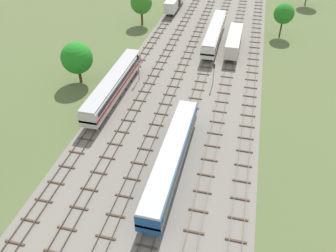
# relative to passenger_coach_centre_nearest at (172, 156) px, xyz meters

# --- Properties ---
(ground_plane) EXTENTS (480.00, 480.00, 0.00)m
(ground_plane) POSITION_rel_passenger_coach_centre_nearest_xyz_m (-2.33, 30.67, -2.61)
(ground_plane) COLOR #5B6B3D
(ballast_bed) EXTENTS (27.34, 176.00, 0.01)m
(ballast_bed) POSITION_rel_passenger_coach_centre_nearest_xyz_m (-2.33, 30.67, -2.61)
(ballast_bed) COLOR gray
(ballast_bed) RESTS_ON ground
(track_far_left) EXTENTS (2.40, 126.00, 0.29)m
(track_far_left) POSITION_rel_passenger_coach_centre_nearest_xyz_m (-14.01, 31.67, -2.48)
(track_far_left) COLOR #47382D
(track_far_left) RESTS_ON ground
(track_left) EXTENTS (2.40, 126.00, 0.29)m
(track_left) POSITION_rel_passenger_coach_centre_nearest_xyz_m (-9.34, 31.67, -2.48)
(track_left) COLOR #47382D
(track_left) RESTS_ON ground
(track_centre_left) EXTENTS (2.40, 126.00, 0.29)m
(track_centre_left) POSITION_rel_passenger_coach_centre_nearest_xyz_m (-4.67, 31.67, -2.48)
(track_centre_left) COLOR #47382D
(track_centre_left) RESTS_ON ground
(track_centre) EXTENTS (2.40, 126.00, 0.29)m
(track_centre) POSITION_rel_passenger_coach_centre_nearest_xyz_m (-0.00, 31.67, -2.48)
(track_centre) COLOR #47382D
(track_centre) RESTS_ON ground
(track_centre_right) EXTENTS (2.40, 126.00, 0.29)m
(track_centre_right) POSITION_rel_passenger_coach_centre_nearest_xyz_m (4.67, 31.67, -2.48)
(track_centre_right) COLOR #47382D
(track_centre_right) RESTS_ON ground
(track_right) EXTENTS (2.40, 126.00, 0.29)m
(track_right) POSITION_rel_passenger_coach_centre_nearest_xyz_m (9.34, 31.67, -2.48)
(track_right) COLOR #47382D
(track_right) RESTS_ON ground
(passenger_coach_centre_nearest) EXTENTS (2.96, 22.00, 3.80)m
(passenger_coach_centre_nearest) POSITION_rel_passenger_coach_centre_nearest_xyz_m (0.00, 0.00, 0.00)
(passenger_coach_centre_nearest) COLOR #194C8C
(passenger_coach_centre_nearest) RESTS_ON ground
(passenger_coach_far_left_near) EXTENTS (2.96, 22.00, 3.80)m
(passenger_coach_far_left_near) POSITION_rel_passenger_coach_centre_nearest_xyz_m (-14.01, 15.53, 0.00)
(passenger_coach_far_left_near) COLOR beige
(passenger_coach_far_left_near) RESTS_ON ground
(freight_boxcar_centre_right_mid) EXTENTS (2.87, 14.00, 3.60)m
(freight_boxcar_centre_right_mid) POSITION_rel_passenger_coach_centre_nearest_xyz_m (4.68, 39.36, -0.16)
(freight_boxcar_centre_right_mid) COLOR beige
(freight_boxcar_centre_right_mid) RESTS_ON ground
(passenger_coach_centre_midfar) EXTENTS (2.96, 22.00, 3.80)m
(passenger_coach_centre_midfar) POSITION_rel_passenger_coach_centre_nearest_xyz_m (0.00, 42.49, 0.00)
(passenger_coach_centre_midfar) COLOR white
(passenger_coach_centre_midfar) RESTS_ON ground
(freight_boxcar_far_left_far) EXTENTS (2.87, 14.00, 3.60)m
(freight_boxcar_far_left_far) POSITION_rel_passenger_coach_centre_nearest_xyz_m (-14.00, 62.66, -0.16)
(freight_boxcar_far_left_far) COLOR white
(freight_boxcar_far_left_far) RESTS_ON ground
(signal_post_nearest) EXTENTS (0.28, 0.47, 5.21)m
(signal_post_nearest) POSITION_rel_passenger_coach_centre_nearest_xyz_m (-11.67, 22.16, 0.71)
(signal_post_nearest) COLOR gray
(signal_post_nearest) RESTS_ON ground
(signal_post_near) EXTENTS (0.28, 0.47, 4.53)m
(signal_post_near) POSITION_rel_passenger_coach_centre_nearest_xyz_m (2.33, 23.49, 0.31)
(signal_post_near) COLOR gray
(signal_post_near) RESTS_ON ground
(lineside_tree_1) EXTENTS (4.67, 4.67, 7.87)m
(lineside_tree_1) POSITION_rel_passenger_coach_centre_nearest_xyz_m (14.90, 50.19, 2.90)
(lineside_tree_1) COLOR #4C331E
(lineside_tree_1) RESTS_ON ground
(lineside_tree_2) EXTENTS (5.76, 5.76, 7.92)m
(lineside_tree_2) POSITION_rel_passenger_coach_centre_nearest_xyz_m (-22.13, 18.68, 2.41)
(lineside_tree_2) COLOR #4C331E
(lineside_tree_2) RESTS_ON ground
(lineside_tree_3) EXTENTS (5.41, 5.41, 8.33)m
(lineside_tree_3) POSITION_rel_passenger_coach_centre_nearest_xyz_m (-19.57, 49.52, 2.98)
(lineside_tree_3) COLOR #4C331E
(lineside_tree_3) RESTS_ON ground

